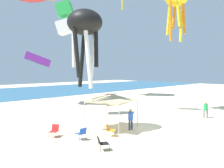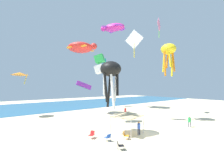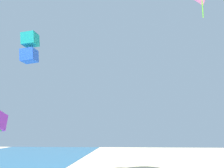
{
  "view_description": "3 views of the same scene",
  "coord_description": "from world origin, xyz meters",
  "views": [
    {
      "loc": [
        -14.71,
        -10.57,
        4.53
      ],
      "look_at": [
        -0.88,
        3.0,
        3.34
      ],
      "focal_mm": 38.0,
      "sensor_mm": 36.0,
      "label": 1
    },
    {
      "loc": [
        -14.96,
        -11.38,
        5.76
      ],
      "look_at": [
        1.21,
        8.91,
        6.22
      ],
      "focal_mm": 24.12,
      "sensor_mm": 36.0,
      "label": 2
    },
    {
      "loc": [
        -12.33,
        14.45,
        5.04
      ],
      "look_at": [
        1.21,
        15.39,
        7.42
      ],
      "focal_mm": 41.03,
      "sensor_mm": 36.0,
      "label": 3
    }
  ],
  "objects": [
    {
      "name": "kite_box_teal",
      "position": [
        9.58,
        23.53,
        12.38
      ],
      "size": [
        1.38,
        1.46,
        2.78
      ],
      "rotation": [
        0.0,
        0.0,
        6.2
      ],
      "color": "teal"
    }
  ]
}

